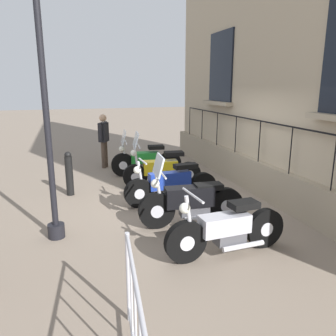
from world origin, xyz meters
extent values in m
plane|color=gray|center=(0.00, 0.00, 0.00)|extent=(60.00, 60.00, 0.00)
cube|color=gray|center=(-1.90, 0.00, 0.40)|extent=(0.20, 10.83, 0.79)
cube|color=black|center=(-1.96, -2.38, 3.01)|extent=(0.06, 1.40, 1.91)
cube|color=tan|center=(-1.88, -2.38, 2.01)|extent=(0.24, 1.60, 0.10)
cube|color=black|center=(-1.86, 0.00, 1.73)|extent=(0.03, 9.10, 0.03)
cylinder|color=black|center=(-1.86, -4.55, 1.26)|extent=(0.02, 0.02, 0.94)
cylinder|color=black|center=(-1.86, -3.41, 1.26)|extent=(0.02, 0.02, 0.94)
cylinder|color=black|center=(-1.86, -2.27, 1.26)|extent=(0.02, 0.02, 0.94)
cylinder|color=black|center=(-1.86, -1.14, 1.26)|extent=(0.02, 0.02, 0.94)
cylinder|color=black|center=(-1.86, 0.00, 1.26)|extent=(0.02, 0.02, 0.94)
cylinder|color=black|center=(-1.86, 1.14, 1.26)|extent=(0.02, 0.02, 0.94)
cylinder|color=black|center=(-1.86, 2.27, 1.26)|extent=(0.02, 0.02, 0.94)
cylinder|color=black|center=(0.89, -2.52, 0.33)|extent=(0.67, 0.21, 0.66)
cylinder|color=silver|center=(0.89, -2.52, 0.33)|extent=(0.24, 0.19, 0.23)
cylinder|color=black|center=(-0.45, -2.38, 0.33)|extent=(0.67, 0.21, 0.66)
cylinder|color=silver|center=(-0.45, -2.38, 0.33)|extent=(0.24, 0.19, 0.23)
cube|color=#1E842D|center=(0.27, -2.45, 0.52)|extent=(0.81, 0.41, 0.30)
cube|color=#4C4C51|center=(0.17, -2.44, 0.29)|extent=(0.50, 0.31, 0.23)
cube|color=black|center=(-0.05, -2.42, 0.80)|extent=(0.47, 0.34, 0.10)
cylinder|color=silver|center=(0.84, -2.51, 0.65)|extent=(0.16, 0.08, 0.65)
cylinder|color=silver|center=(0.79, -2.51, 0.97)|extent=(0.11, 0.74, 0.04)
sphere|color=white|center=(0.91, -2.52, 0.79)|extent=(0.16, 0.16, 0.16)
cylinder|color=silver|center=(0.05, -2.25, 0.18)|extent=(0.71, 0.15, 0.08)
cube|color=silver|center=(0.85, -2.51, 1.12)|extent=(0.18, 0.61, 0.36)
cylinder|color=black|center=(0.79, -1.32, 0.30)|extent=(0.62, 0.21, 0.61)
cylinder|color=silver|center=(0.79, -1.32, 0.30)|extent=(0.23, 0.19, 0.21)
cylinder|color=black|center=(-0.59, -1.17, 0.30)|extent=(0.62, 0.21, 0.61)
cylinder|color=silver|center=(-0.59, -1.17, 0.30)|extent=(0.23, 0.19, 0.21)
cube|color=gold|center=(0.15, -1.25, 0.51)|extent=(0.88, 0.42, 0.33)
cube|color=#4C4C51|center=(0.05, -1.24, 0.27)|extent=(0.54, 0.32, 0.21)
cube|color=black|center=(-0.19, -1.21, 0.85)|extent=(0.51, 0.34, 0.10)
cylinder|color=silver|center=(0.74, -1.31, 0.69)|extent=(0.17, 0.08, 0.78)
cylinder|color=silver|center=(0.69, -1.31, 1.08)|extent=(0.12, 0.72, 0.04)
sphere|color=white|center=(0.81, -1.32, 0.90)|extent=(0.16, 0.16, 0.16)
cylinder|color=silver|center=(-0.09, -1.04, 0.17)|extent=(0.77, 0.16, 0.08)
cube|color=silver|center=(0.75, -1.32, 1.23)|extent=(0.19, 0.60, 0.36)
cylinder|color=black|center=(0.99, 0.05, 0.31)|extent=(0.63, 0.16, 0.62)
cylinder|color=silver|center=(0.99, 0.05, 0.31)|extent=(0.23, 0.16, 0.22)
cylinder|color=black|center=(-0.50, -0.04, 0.31)|extent=(0.63, 0.16, 0.62)
cylinder|color=silver|center=(-0.50, -0.04, 0.31)|extent=(0.23, 0.16, 0.22)
cube|color=#1E389E|center=(0.29, 0.01, 0.53)|extent=(0.93, 0.30, 0.35)
cube|color=#4C4C51|center=(0.19, 0.00, 0.28)|extent=(0.56, 0.23, 0.22)
cube|color=black|center=(-0.08, -0.01, 0.81)|extent=(0.53, 0.25, 0.10)
cylinder|color=silver|center=(0.94, 0.04, 0.65)|extent=(0.16, 0.07, 0.69)
cylinder|color=silver|center=(0.89, 0.04, 1.00)|extent=(0.07, 0.54, 0.04)
sphere|color=white|center=(1.01, 0.05, 0.82)|extent=(0.16, 0.16, 0.16)
cylinder|color=silver|center=(0.01, 0.12, 0.17)|extent=(0.83, 0.13, 0.08)
cylinder|color=black|center=(0.90, 1.17, 0.33)|extent=(0.67, 0.18, 0.67)
cylinder|color=silver|center=(0.90, 1.17, 0.33)|extent=(0.24, 0.17, 0.23)
cylinder|color=black|center=(-0.42, 1.26, 0.33)|extent=(0.67, 0.18, 0.67)
cylinder|color=silver|center=(-0.42, 1.26, 0.33)|extent=(0.24, 0.17, 0.23)
cube|color=black|center=(0.29, 1.21, 0.55)|extent=(0.91, 0.37, 0.36)
cube|color=#4C4C51|center=(0.19, 1.22, 0.30)|extent=(0.55, 0.28, 0.23)
cube|color=black|center=(-0.07, 1.24, 0.72)|extent=(0.52, 0.31, 0.10)
cylinder|color=silver|center=(0.85, 1.17, 0.67)|extent=(0.16, 0.07, 0.69)
cylinder|color=silver|center=(0.80, 1.17, 1.02)|extent=(0.09, 0.67, 0.04)
sphere|color=white|center=(0.92, 1.17, 0.84)|extent=(0.16, 0.16, 0.16)
cylinder|color=silver|center=(0.03, 1.40, 0.18)|extent=(0.81, 0.14, 0.08)
cube|color=silver|center=(0.86, 1.17, 1.17)|extent=(0.16, 0.56, 0.36)
cylinder|color=black|center=(0.81, 2.46, 0.32)|extent=(0.65, 0.16, 0.64)
cylinder|color=silver|center=(0.81, 2.46, 0.32)|extent=(0.23, 0.15, 0.22)
cylinder|color=black|center=(-0.55, 2.37, 0.32)|extent=(0.65, 0.16, 0.64)
cylinder|color=silver|center=(-0.55, 2.37, 0.32)|extent=(0.23, 0.15, 0.22)
cube|color=#B2B2BC|center=(0.18, 2.42, 0.50)|extent=(0.79, 0.36, 0.28)
cube|color=#4C4C51|center=(0.08, 2.41, 0.29)|extent=(0.48, 0.27, 0.22)
cube|color=black|center=(-0.14, 2.40, 0.77)|extent=(0.45, 0.30, 0.10)
cylinder|color=silver|center=(0.76, 2.46, 0.67)|extent=(0.16, 0.07, 0.71)
cylinder|color=silver|center=(0.71, 2.45, 1.02)|extent=(0.08, 0.67, 0.04)
sphere|color=white|center=(0.83, 2.46, 0.84)|extent=(0.16, 0.16, 0.16)
cylinder|color=silver|center=(-0.08, 2.57, 0.18)|extent=(0.70, 0.12, 0.08)
cylinder|color=black|center=(2.63, 1.05, 0.12)|extent=(0.28, 0.28, 0.24)
cylinder|color=black|center=(2.63, 1.05, 2.12)|extent=(0.10, 0.10, 4.25)
cylinder|color=#B7B7BF|center=(1.82, 3.47, 0.53)|extent=(0.05, 0.05, 1.05)
cylinder|color=#B7B7BF|center=(1.92, 4.43, 1.02)|extent=(0.24, 1.93, 0.04)
cylinder|color=#B7B7BF|center=(1.86, 3.85, 0.60)|extent=(0.02, 0.02, 0.87)
cylinder|color=#B7B7BF|center=(1.90, 4.24, 0.60)|extent=(0.02, 0.02, 0.87)
cylinder|color=black|center=(2.36, -1.23, 0.46)|extent=(0.17, 0.17, 0.93)
sphere|color=black|center=(2.36, -1.23, 0.96)|extent=(0.16, 0.16, 0.16)
cylinder|color=#47382D|center=(1.30, -3.65, 0.41)|extent=(0.14, 0.14, 0.82)
cylinder|color=#47382D|center=(1.23, -3.80, 0.41)|extent=(0.14, 0.14, 0.82)
cube|color=black|center=(1.26, -3.73, 1.11)|extent=(0.36, 0.42, 0.58)
sphere|color=tan|center=(1.26, -3.73, 1.54)|extent=(0.22, 0.22, 0.22)
cylinder|color=black|center=(1.36, -3.53, 1.14)|extent=(0.09, 0.09, 0.55)
cylinder|color=black|center=(1.17, -3.92, 1.14)|extent=(0.09, 0.09, 0.55)
camera|label=1|loc=(2.35, 6.67, 2.55)|focal=35.99mm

